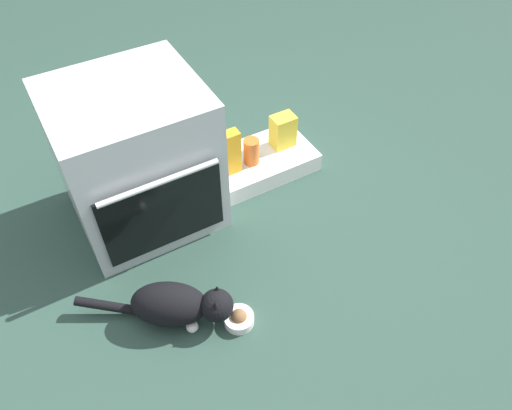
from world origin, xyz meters
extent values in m
plane|color=#284238|center=(0.00, 0.00, 0.00)|extent=(8.00, 8.00, 0.00)
cube|color=#B7BABF|center=(-0.01, 0.37, 0.35)|extent=(0.63, 0.57, 0.69)
cube|color=black|center=(-0.01, 0.08, 0.26)|extent=(0.53, 0.01, 0.38)
cylinder|color=silver|center=(-0.01, 0.05, 0.47)|extent=(0.50, 0.02, 0.02)
cube|color=white|center=(0.63, 0.35, 0.05)|extent=(0.55, 0.33, 0.10)
cylinder|color=white|center=(0.09, -0.39, 0.02)|extent=(0.12, 0.12, 0.04)
sphere|color=brown|center=(0.09, -0.39, 0.04)|extent=(0.07, 0.07, 0.07)
ellipsoid|color=black|center=(-0.14, -0.24, 0.10)|extent=(0.36, 0.32, 0.18)
sphere|color=black|center=(0.02, -0.35, 0.12)|extent=(0.13, 0.13, 0.13)
cone|color=black|center=(0.04, -0.32, 0.17)|extent=(0.05, 0.05, 0.06)
cone|color=black|center=(0.00, -0.38, 0.17)|extent=(0.05, 0.05, 0.06)
cylinder|color=black|center=(-0.36, -0.09, 0.06)|extent=(0.24, 0.18, 0.09)
sphere|color=silver|center=(-0.04, -0.25, 0.02)|extent=(0.05, 0.05, 0.05)
sphere|color=silver|center=(-0.09, -0.33, 0.02)|extent=(0.05, 0.05, 0.05)
cylinder|color=#D16023|center=(0.56, 0.33, 0.17)|extent=(0.08, 0.08, 0.14)
cube|color=orange|center=(0.44, 0.32, 0.22)|extent=(0.09, 0.06, 0.24)
cube|color=yellow|center=(0.76, 0.37, 0.19)|extent=(0.12, 0.09, 0.18)
camera|label=1|loc=(-0.36, -1.31, 1.80)|focal=34.58mm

